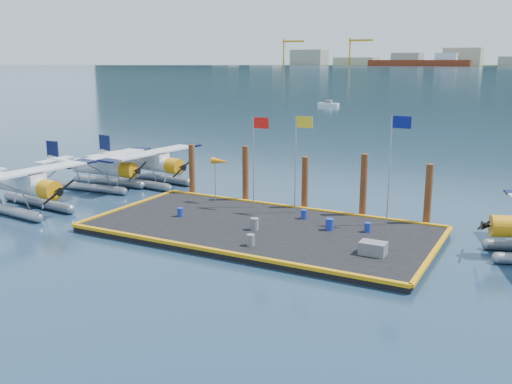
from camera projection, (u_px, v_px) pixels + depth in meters
ground at (261, 233)px, 33.77m from camera, size 4000.00×4000.00×0.00m
dock at (261, 230)px, 33.73m from camera, size 20.00×10.00×0.40m
dock_bumpers at (261, 225)px, 33.66m from camera, size 20.25×10.25×0.18m
seaplane_a at (24, 188)px, 38.11m from camera, size 9.71×10.71×3.79m
seaplane_b at (102, 170)px, 44.90m from camera, size 9.04×9.96×3.54m
seaplane_c at (150, 165)px, 46.37m from camera, size 9.51×10.49×3.71m
drum_0 at (180, 212)px, 35.77m from camera, size 0.39×0.39×0.55m
drum_1 at (254, 224)px, 32.94m from camera, size 0.49×0.49×0.69m
drum_2 at (330, 224)px, 32.90m from camera, size 0.48×0.48×0.68m
drum_3 at (251, 240)px, 30.15m from camera, size 0.43×0.43×0.61m
drum_4 at (368, 227)px, 32.53m from camera, size 0.39×0.39×0.55m
drum_5 at (304, 214)px, 35.25m from camera, size 0.41×0.41×0.57m
crate at (373, 248)px, 28.77m from camera, size 1.31×0.88×0.66m
flagpole_red at (256, 148)px, 37.09m from camera, size 1.14×0.08×6.00m
flagpole_yellow at (299, 150)px, 35.70m from camera, size 1.14×0.08×6.20m
flagpole_blue at (394, 154)px, 32.92m from camera, size 1.14×0.08×6.50m
windsock at (221, 162)px, 38.60m from camera, size 1.40×0.44×3.12m
piling_0 at (192, 171)px, 41.84m from camera, size 0.44×0.44×4.00m
piling_1 at (246, 176)px, 39.77m from camera, size 0.44×0.44×4.20m
piling_2 at (305, 185)px, 37.76m from camera, size 0.44×0.44×3.80m
piling_3 at (363, 188)px, 35.88m from camera, size 0.44×0.44×4.30m
piling_4 at (428, 197)px, 34.09m from camera, size 0.44×0.44×4.00m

